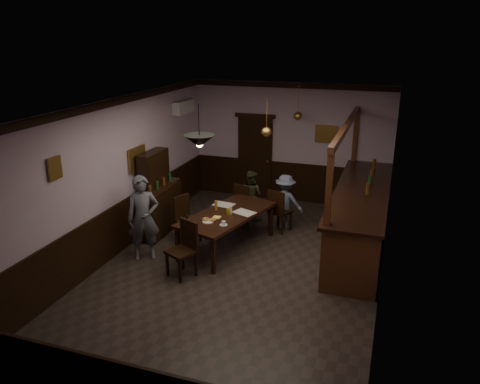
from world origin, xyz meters
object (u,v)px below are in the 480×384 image
at_px(person_standing, 143,218).
at_px(pendant_iron, 199,141).
at_px(person_seated_left, 251,195).
at_px(bar_counter, 361,215).
at_px(chair_far_right, 278,209).
at_px(pendant_brass_far, 298,116).
at_px(chair_near, 184,246).
at_px(pendant_brass_mid, 266,132).
at_px(sideboard, 157,201).
at_px(dining_table, 227,216).
at_px(chair_far_left, 244,202).
at_px(person_seated_right, 285,202).
at_px(coffee_cup, 224,223).
at_px(soda_can, 228,212).
at_px(chair_side, 185,216).

distance_m(person_standing, pendant_iron, 1.91).
xyz_separation_m(person_seated_left, bar_counter, (2.52, -0.57, 0.04)).
relative_size(chair_far_right, pendant_brass_far, 1.19).
xyz_separation_m(chair_near, person_seated_left, (0.32, 2.89, 0.03)).
bearing_deg(pendant_brass_mid, sideboard, -171.57).
relative_size(dining_table, chair_far_left, 2.56).
bearing_deg(dining_table, person_seated_right, 58.27).
distance_m(coffee_cup, pendant_brass_far, 3.58).
relative_size(coffee_cup, soda_can, 0.67).
xyz_separation_m(person_standing, coffee_cup, (1.50, 0.32, -0.03)).
bearing_deg(pendant_brass_far, chair_near, -106.53).
relative_size(chair_far_right, chair_side, 0.99).
distance_m(chair_side, sideboard, 0.81).
bearing_deg(pendant_brass_mid, chair_far_right, 71.86).
height_order(dining_table, pendant_brass_far, pendant_brass_far).
bearing_deg(person_standing, chair_side, 36.09).
xyz_separation_m(soda_can, pendant_brass_mid, (0.56, 0.68, 1.49)).
distance_m(person_seated_right, coffee_cup, 2.10).
bearing_deg(pendant_brass_far, pendant_brass_mid, -95.78).
distance_m(dining_table, chair_near, 1.32).
distance_m(dining_table, person_standing, 1.64).
relative_size(chair_near, chair_side, 1.05).
relative_size(chair_side, coffee_cup, 12.12).
relative_size(dining_table, person_seated_left, 2.04).
xyz_separation_m(chair_near, person_standing, (-1.01, 0.35, 0.27)).
height_order(chair_far_left, person_seated_right, person_seated_right).
bearing_deg(chair_near, chair_side, 139.64).
bearing_deg(dining_table, chair_side, 176.10).
bearing_deg(sideboard, dining_table, -8.92).
distance_m(chair_far_left, person_seated_left, 0.29).
bearing_deg(chair_side, bar_counter, -52.49).
bearing_deg(chair_near, pendant_brass_mid, 88.55).
xyz_separation_m(person_standing, bar_counter, (3.84, 1.96, -0.20)).
height_order(chair_near, soda_can, chair_near).
bearing_deg(person_seated_left, pendant_brass_mid, 137.81).
bearing_deg(pendant_brass_far, person_standing, -121.52).
height_order(person_standing, person_seated_left, person_standing).
height_order(chair_far_left, person_standing, person_standing).
bearing_deg(chair_side, pendant_brass_mid, -48.97).
bearing_deg(chair_side, chair_near, -133.90).
bearing_deg(sideboard, person_seated_left, 38.59).
relative_size(dining_table, person_standing, 1.45).
xyz_separation_m(chair_far_right, chair_near, (-1.11, -2.38, 0.03)).
height_order(coffee_cup, pendant_brass_mid, pendant_brass_mid).
xyz_separation_m(dining_table, pendant_iron, (-0.21, -0.77, 1.67)).
xyz_separation_m(chair_far_right, pendant_brass_far, (0.04, 1.48, 1.77)).
bearing_deg(coffee_cup, soda_can, 116.74).
height_order(chair_far_left, pendant_brass_mid, pendant_brass_mid).
xyz_separation_m(dining_table, pendant_brass_far, (0.81, 2.59, 1.61)).
bearing_deg(bar_counter, pendant_iron, -146.26).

